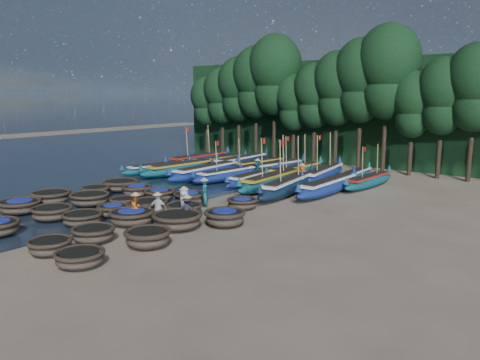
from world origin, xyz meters
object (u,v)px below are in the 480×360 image
Objects in this scene: long_boat_6 at (273,181)px; long_boat_13 at (274,167)px; coracle_3 at (50,246)px; long_boat_4 at (229,174)px; fisherman_4 at (158,208)px; coracle_14 at (177,220)px; fisherman_0 at (184,203)px; coracle_20 at (121,185)px; coracle_6 at (52,212)px; long_boat_9 at (199,160)px; coracle_5 at (20,206)px; coracle_15 at (96,191)px; long_boat_2 at (182,168)px; long_boat_14 at (295,171)px; fisherman_6 at (302,175)px; long_boat_16 at (353,176)px; fisherman_2 at (136,207)px; long_boat_5 at (255,178)px; long_boat_17 at (369,181)px; fisherman_3 at (187,209)px; long_boat_12 at (259,165)px; coracle_17 at (150,205)px; coracle_19 at (225,217)px; coracle_23 at (189,198)px; long_boat_15 at (323,174)px; coracle_12 at (113,210)px; long_boat_3 at (207,171)px; coracle_22 at (159,195)px; long_boat_11 at (241,162)px; fisherman_5 at (258,169)px; long_boat_7 at (289,185)px; coracle_8 at (93,233)px; fisherman_1 at (204,193)px; long_boat_10 at (219,161)px; coracle_10 at (51,197)px; coracle_16 at (124,202)px; coracle_7 at (82,218)px; coracle_21 at (137,190)px; coracle_13 at (132,217)px; long_boat_8 at (329,186)px; coracle_9 at (148,237)px.

long_boat_6 reaches higher than long_boat_13.
long_boat_4 is at bearing 105.85° from coracle_3.
coracle_14 is at bearing -30.54° from fisherman_4.
coracle_20 is at bearing 39.33° from fisherman_0.
long_boat_9 is (-7.15, 19.05, 0.17)m from coracle_6.
coracle_15 is at bearing 92.75° from coracle_5.
long_boat_13 is at bearing 48.79° from long_boat_2.
long_boat_14 is 3.81m from fisherman_6.
long_boat_16 is 4.18× the size of fisherman_2.
long_boat_6 is 4.74× the size of fisherman_6.
long_boat_13 reaches higher than long_boat_5.
long_boat_17 is (13.05, 12.23, 0.04)m from coracle_20.
fisherman_0 is 1.14× the size of fisherman_3.
coracle_3 is at bearing -68.46° from long_boat_12.
coracle_17 is 2.73m from fisherman_0.
long_boat_13 is (5.69, 5.43, -0.04)m from long_boat_2.
coracle_5 is 1.01× the size of coracle_19.
coracle_23 is 15.85m from long_boat_9.
coracle_19 is 0.29× the size of long_boat_15.
coracle_6 is 1.48× the size of fisherman_2.
long_boat_14 is (0.09, 12.11, 0.09)m from coracle_23.
long_boat_3 is (-3.94, 11.97, 0.21)m from coracle_12.
long_boat_16 reaches higher than coracle_22.
long_boat_11 reaches higher than coracle_12.
long_boat_17 is 8.78m from fisherman_5.
coracle_15 is (-8.07, 7.79, 0.04)m from coracle_3.
coracle_14 is 10.64m from coracle_20.
coracle_20 is 0.27× the size of long_boat_3.
coracle_8 is at bearing -104.74° from long_boat_7.
coracle_17 is at bearing -66.70° from long_boat_3.
fisherman_1 reaches higher than long_boat_3.
long_boat_12 is at bearing 93.53° from coracle_6.
long_boat_10 reaches higher than long_boat_16.
coracle_10 is 1.71× the size of fisherman_3.
coracle_5 is 0.35× the size of long_boat_17.
long_boat_2 is 15.08m from fisherman_4.
coracle_22 is at bearing 102.57° from coracle_12.
coracle_16 is at bearing 125.56° from coracle_12.
coracle_7 is 7.03m from coracle_21.
coracle_14 is at bearing -83.84° from long_boat_6.
long_boat_4 is at bearing 97.47° from coracle_22.
coracle_8 is (-0.03, 2.16, 0.02)m from coracle_3.
coracle_13 is 17.26m from long_boat_15.
long_boat_15 is at bearing 92.09° from coracle_14.
coracle_3 is at bearing -101.93° from long_boat_8.
long_boat_4 is (-7.61, 14.71, 0.06)m from coracle_9.
long_boat_9 is at bearing -67.54° from fisherman_3.
long_boat_3 is (-5.27, 7.29, 0.14)m from coracle_23.
coracle_19 is 0.31× the size of long_boat_14.
fisherman_3 is (2.89, -15.28, 0.25)m from long_boat_14.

